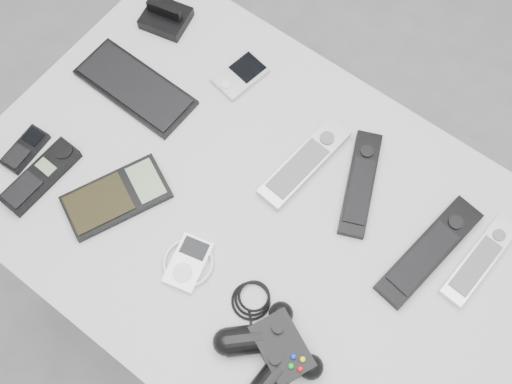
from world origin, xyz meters
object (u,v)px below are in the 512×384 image
Objects in this scene: pda at (240,75)px; remote_black_a at (360,183)px; remote_black_b at (429,251)px; mp3_player at (188,263)px; mobile_phone at (25,149)px; cordless_handset at (40,176)px; pda_keyboard at (135,87)px; remote_silver_a at (305,163)px; calculator at (116,197)px; desk at (267,230)px; controller_black at (273,352)px; remote_silver_b at (480,260)px.

remote_black_a reaches higher than pda.
remote_black_b is 0.43m from mp3_player.
pda is 1.07× the size of mobile_phone.
pda_keyboard is at bearing 89.69° from cordless_handset.
remote_silver_a is at bearing 11.09° from pda_keyboard.
remote_black_a is 2.18× the size of mp3_player.
mobile_phone is at bearing -146.74° from calculator.
remote_black_a reaches higher than mp3_player.
mobile_phone is (-0.45, -0.30, -0.00)m from remote_silver_a.
remote_silver_a reaches higher than desk.
controller_black is at bearing -102.70° from remote_black_b.
pda_keyboard is 0.96× the size of controller_black.
controller_black reaches higher than remote_black_b.
mp3_player reaches higher than desk.
remote_silver_b is 0.40m from controller_black.
mobile_phone is at bearing 168.00° from mp3_player.
desk is at bearing -8.60° from pda_keyboard.
calculator is 0.40m from controller_black.
cordless_handset is at bearing -23.37° from mobile_phone.
remote_black_a is 1.11× the size of remote_silver_b.
remote_silver_a is 0.89× the size of remote_black_b.
remote_silver_b is at bearing 4.46° from pda.
cordless_handset reaches higher than remote_silver_b.
cordless_handset reaches higher than remote_black_a.
pda is at bearing 179.31° from remote_silver_b.
remote_black_a is (0.48, 0.10, 0.00)m from pda_keyboard.
remote_black_b is at bearing 17.59° from mobile_phone.
pda is 0.51m from remote_black_b.
pda is at bearing 70.07° from cordless_handset.
calculator is at bearing -83.90° from pda.
pda_keyboard is 0.59m from controller_black.
remote_silver_b is (0.35, 0.16, 0.07)m from desk.
remote_silver_b is at bearing 85.08° from controller_black.
remote_silver_b is at bearing 24.93° from desk.
pda is (-0.23, 0.21, 0.07)m from desk.
desk is 0.18m from mp3_player.
remote_black_a is 1.30× the size of cordless_handset.
remote_black_b reaches higher than pda_keyboard.
remote_black_a is 0.88× the size of remote_black_b.
controller_black is at bearing -51.28° from desk.
controller_black is (-0.12, -0.31, 0.01)m from remote_black_b.
calculator is (0.14, 0.06, -0.00)m from cordless_handset.
mp3_player is (-0.05, -0.28, -0.00)m from remote_silver_a.
pda_keyboard is at bearing -167.96° from remote_silver_b.
remote_black_b is at bearing 27.22° from cordless_handset.
remote_black_b is at bearing 3.73° from remote_silver_a.
remote_black_b is at bearing -35.61° from remote_black_a.
mp3_player is at bearing -2.12° from mobile_phone.
controller_black is at bearing 16.94° from calculator.
calculator is (-0.52, -0.26, -0.00)m from remote_black_b.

